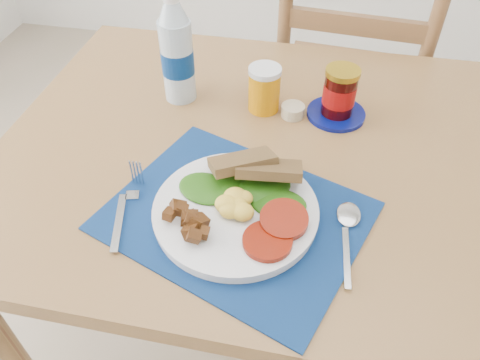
# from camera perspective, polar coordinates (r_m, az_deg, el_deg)

# --- Properties ---
(table) EXTENTS (1.40, 0.90, 0.75)m
(table) POSITION_cam_1_polar(r_m,az_deg,el_deg) (1.04, 10.38, -0.24)
(table) COLOR brown
(table) RESTS_ON ground
(chair_far) EXTENTS (0.50, 0.48, 1.25)m
(chair_far) POSITION_cam_1_polar(r_m,az_deg,el_deg) (1.60, 13.45, 14.40)
(chair_far) COLOR #55351E
(chair_far) RESTS_ON ground
(placemat) EXTENTS (0.53, 0.47, 0.00)m
(placemat) POSITION_cam_1_polar(r_m,az_deg,el_deg) (0.85, -0.54, -4.38)
(placemat) COLOR black
(placemat) RESTS_ON table
(breakfast_plate) EXTENTS (0.29, 0.29, 0.07)m
(breakfast_plate) POSITION_cam_1_polar(r_m,az_deg,el_deg) (0.83, -1.00, -3.51)
(breakfast_plate) COLOR silver
(breakfast_plate) RESTS_ON placemat
(fork) EXTENTS (0.05, 0.19, 0.00)m
(fork) POSITION_cam_1_polar(r_m,az_deg,el_deg) (0.88, -13.54, -2.95)
(fork) COLOR #B2B5BA
(fork) RESTS_ON placemat
(spoon) EXTENTS (0.04, 0.19, 0.01)m
(spoon) POSITION_cam_1_polar(r_m,az_deg,el_deg) (0.84, 13.01, -5.64)
(spoon) COLOR #B2B5BA
(spoon) RESTS_ON placemat
(water_bottle) EXTENTS (0.07, 0.07, 0.25)m
(water_bottle) POSITION_cam_1_polar(r_m,az_deg,el_deg) (1.09, -7.69, 14.91)
(water_bottle) COLOR #ADBFCC
(water_bottle) RESTS_ON table
(juice_glass) EXTENTS (0.07, 0.07, 0.10)m
(juice_glass) POSITION_cam_1_polar(r_m,az_deg,el_deg) (1.07, 2.97, 10.90)
(juice_glass) COLOR #CF7E05
(juice_glass) RESTS_ON table
(ramekin) EXTENTS (0.05, 0.05, 0.03)m
(ramekin) POSITION_cam_1_polar(r_m,az_deg,el_deg) (1.07, 6.45, 8.39)
(ramekin) COLOR tan
(ramekin) RESTS_ON table
(jam_on_saucer) EXTENTS (0.13, 0.13, 0.12)m
(jam_on_saucer) POSITION_cam_1_polar(r_m,az_deg,el_deg) (1.07, 11.97, 9.98)
(jam_on_saucer) COLOR #050D59
(jam_on_saucer) RESTS_ON table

